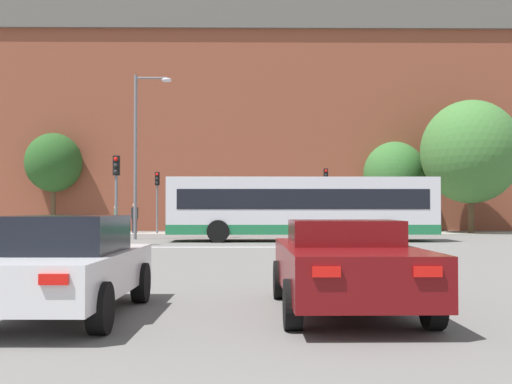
# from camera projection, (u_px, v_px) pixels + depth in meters

# --- Properties ---
(stop_line_strip) EXTENTS (7.97, 0.30, 0.01)m
(stop_line_strip) POSITION_uv_depth(u_px,v_px,m) (239.00, 247.00, 25.01)
(stop_line_strip) COLOR silver
(stop_line_strip) RESTS_ON ground_plane
(far_pavement) EXTENTS (68.86, 2.50, 0.01)m
(far_pavement) POSITION_uv_depth(u_px,v_px,m) (242.00, 233.00, 38.96)
(far_pavement) COLOR #A09B91
(far_pavement) RESTS_ON ground_plane
(brick_civic_building) EXTENTS (37.51, 12.90, 21.83)m
(brick_civic_building) POSITION_uv_depth(u_px,v_px,m) (253.00, 123.00, 49.16)
(brick_civic_building) COLOR brown
(brick_civic_building) RESTS_ON ground_plane
(car_saloon_left) EXTENTS (1.96, 4.30, 1.42)m
(car_saloon_left) POSITION_uv_depth(u_px,v_px,m) (64.00, 265.00, 9.03)
(car_saloon_left) COLOR silver
(car_saloon_left) RESTS_ON ground_plane
(car_roadster_right) EXTENTS (2.01, 4.53, 1.34)m
(car_roadster_right) POSITION_uv_depth(u_px,v_px,m) (345.00, 265.00, 9.43)
(car_roadster_right) COLOR #600C0F
(car_roadster_right) RESTS_ON ground_plane
(bus_crossing_lead) EXTENTS (12.21, 2.70, 2.92)m
(bus_crossing_lead) POSITION_uv_depth(u_px,v_px,m) (301.00, 207.00, 29.56)
(bus_crossing_lead) COLOR silver
(bus_crossing_lead) RESTS_ON ground_plane
(traffic_light_near_left) EXTENTS (0.26, 0.31, 3.65)m
(traffic_light_near_left) POSITION_uv_depth(u_px,v_px,m) (116.00, 184.00, 25.92)
(traffic_light_near_left) COLOR slate
(traffic_light_near_left) RESTS_ON ground_plane
(traffic_light_far_left) EXTENTS (0.26, 0.31, 3.70)m
(traffic_light_far_left) POSITION_uv_depth(u_px,v_px,m) (157.00, 192.00, 38.63)
(traffic_light_far_left) COLOR slate
(traffic_light_far_left) RESTS_ON ground_plane
(traffic_light_far_right) EXTENTS (0.26, 0.31, 3.90)m
(traffic_light_far_right) POSITION_uv_depth(u_px,v_px,m) (326.00, 190.00, 38.44)
(traffic_light_far_right) COLOR slate
(traffic_light_far_right) RESTS_ON ground_plane
(street_lamp_junction) EXTENTS (1.84, 0.36, 8.07)m
(street_lamp_junction) POSITION_uv_depth(u_px,v_px,m) (141.00, 141.00, 31.38)
(street_lamp_junction) COLOR slate
(street_lamp_junction) RESTS_ON ground_plane
(pedestrian_waiting) EXTENTS (0.41, 0.26, 1.84)m
(pedestrian_waiting) POSITION_uv_depth(u_px,v_px,m) (135.00, 215.00, 39.18)
(pedestrian_waiting) COLOR black
(pedestrian_waiting) RESTS_ON ground_plane
(pedestrian_walking_east) EXTENTS (0.32, 0.45, 1.69)m
(pedestrian_walking_east) POSITION_uv_depth(u_px,v_px,m) (116.00, 217.00, 39.26)
(pedestrian_walking_east) COLOR brown
(pedestrian_walking_east) RESTS_ON ground_plane
(pedestrian_walking_west) EXTENTS (0.45, 0.32, 1.80)m
(pedestrian_walking_west) POSITION_uv_depth(u_px,v_px,m) (197.00, 216.00, 38.61)
(pedestrian_walking_west) COLOR black
(pedestrian_walking_west) RESTS_ON ground_plane
(tree_by_building) EXTENTS (3.66, 3.66, 6.42)m
(tree_by_building) POSITION_uv_depth(u_px,v_px,m) (54.00, 163.00, 41.72)
(tree_by_building) COLOR #4C3823
(tree_by_building) RESTS_ON ground_plane
(tree_kerbside) EXTENTS (4.15, 4.15, 5.97)m
(tree_kerbside) POSITION_uv_depth(u_px,v_px,m) (395.00, 174.00, 42.79)
(tree_kerbside) COLOR #4C3823
(tree_kerbside) RESTS_ON ground_plane
(tree_distant) EXTENTS (6.01, 6.01, 8.13)m
(tree_distant) POSITION_uv_depth(u_px,v_px,m) (471.00, 152.00, 39.16)
(tree_distant) COLOR #4C3823
(tree_distant) RESTS_ON ground_plane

